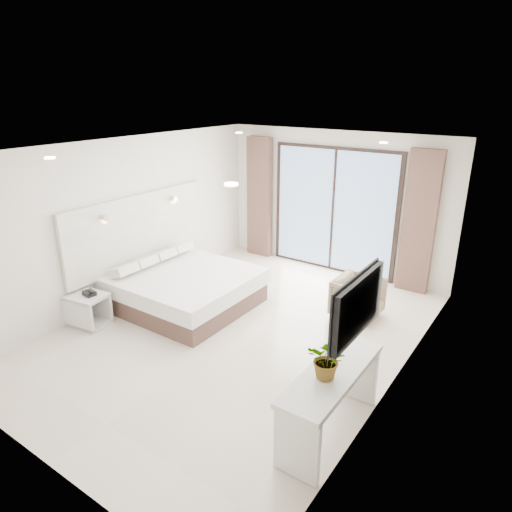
% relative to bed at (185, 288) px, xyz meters
% --- Properties ---
extents(ground, '(6.20, 6.20, 0.00)m').
position_rel_bed_xyz_m(ground, '(1.27, -0.21, -0.30)').
color(ground, beige).
rests_on(ground, ground).
extents(room_shell, '(4.62, 6.22, 2.72)m').
position_rel_bed_xyz_m(room_shell, '(1.07, 0.54, 1.28)').
color(room_shell, silver).
rests_on(room_shell, ground).
extents(bed, '(2.07, 1.97, 0.72)m').
position_rel_bed_xyz_m(bed, '(0.00, 0.00, 0.00)').
color(bed, brown).
rests_on(bed, ground).
extents(nightstand, '(0.61, 0.53, 0.50)m').
position_rel_bed_xyz_m(nightstand, '(-0.75, -1.33, -0.05)').
color(nightstand, silver).
rests_on(nightstand, ground).
extents(phone, '(0.20, 0.17, 0.06)m').
position_rel_bed_xyz_m(phone, '(-0.70, -1.31, 0.23)').
color(phone, black).
rests_on(phone, nightstand).
extents(console_desk, '(0.49, 1.55, 0.77)m').
position_rel_bed_xyz_m(console_desk, '(3.31, -1.36, 0.26)').
color(console_desk, silver).
rests_on(console_desk, ground).
extents(plant, '(0.41, 0.44, 0.32)m').
position_rel_bed_xyz_m(plant, '(3.31, -1.50, 0.63)').
color(plant, '#33662D').
rests_on(plant, console_desk).
extents(armchair, '(0.66, 0.70, 0.71)m').
position_rel_bed_xyz_m(armchair, '(2.51, 1.26, 0.05)').
color(armchair, '#937F60').
rests_on(armchair, ground).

